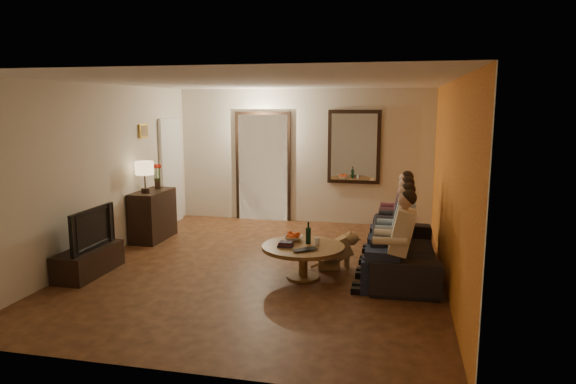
% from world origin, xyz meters
% --- Properties ---
extents(floor, '(5.00, 6.00, 0.01)m').
position_xyz_m(floor, '(0.00, 0.00, 0.00)').
color(floor, '#3A1E0F').
rests_on(floor, ground).
extents(ceiling, '(5.00, 6.00, 0.01)m').
position_xyz_m(ceiling, '(0.00, 0.00, 2.60)').
color(ceiling, white).
rests_on(ceiling, back_wall).
extents(back_wall, '(5.00, 0.02, 2.60)m').
position_xyz_m(back_wall, '(0.00, 3.00, 1.30)').
color(back_wall, beige).
rests_on(back_wall, floor).
extents(front_wall, '(5.00, 0.02, 2.60)m').
position_xyz_m(front_wall, '(0.00, -3.00, 1.30)').
color(front_wall, beige).
rests_on(front_wall, floor).
extents(left_wall, '(0.02, 6.00, 2.60)m').
position_xyz_m(left_wall, '(-2.50, 0.00, 1.30)').
color(left_wall, beige).
rests_on(left_wall, floor).
extents(right_wall, '(0.02, 6.00, 2.60)m').
position_xyz_m(right_wall, '(2.50, 0.00, 1.30)').
color(right_wall, beige).
rests_on(right_wall, floor).
extents(orange_accent, '(0.01, 6.00, 2.60)m').
position_xyz_m(orange_accent, '(2.49, 0.00, 1.30)').
color(orange_accent, '#D75724').
rests_on(orange_accent, right_wall).
extents(kitchen_doorway, '(1.00, 0.06, 2.10)m').
position_xyz_m(kitchen_doorway, '(-0.80, 2.98, 1.05)').
color(kitchen_doorway, '#FFE0A5').
rests_on(kitchen_doorway, floor).
extents(door_trim, '(1.12, 0.04, 2.22)m').
position_xyz_m(door_trim, '(-0.80, 2.97, 1.05)').
color(door_trim, black).
rests_on(door_trim, floor).
extents(fridge_glimpse, '(0.45, 0.03, 1.70)m').
position_xyz_m(fridge_glimpse, '(-0.55, 2.98, 0.90)').
color(fridge_glimpse, silver).
rests_on(fridge_glimpse, floor).
extents(mirror_frame, '(1.00, 0.05, 1.40)m').
position_xyz_m(mirror_frame, '(1.00, 2.96, 1.50)').
color(mirror_frame, black).
rests_on(mirror_frame, back_wall).
extents(mirror_glass, '(0.86, 0.02, 1.26)m').
position_xyz_m(mirror_glass, '(1.00, 2.93, 1.50)').
color(mirror_glass, white).
rests_on(mirror_glass, back_wall).
extents(white_door, '(0.06, 0.85, 2.04)m').
position_xyz_m(white_door, '(-2.46, 2.30, 1.02)').
color(white_door, white).
rests_on(white_door, floor).
extents(framed_art, '(0.03, 0.28, 0.24)m').
position_xyz_m(framed_art, '(-2.47, 1.30, 1.85)').
color(framed_art, '#B28C33').
rests_on(framed_art, left_wall).
extents(art_canvas, '(0.01, 0.22, 0.18)m').
position_xyz_m(art_canvas, '(-2.46, 1.30, 1.85)').
color(art_canvas, brown).
rests_on(art_canvas, left_wall).
extents(dresser, '(0.45, 0.95, 0.84)m').
position_xyz_m(dresser, '(-2.25, 1.08, 0.42)').
color(dresser, black).
rests_on(dresser, floor).
extents(table_lamp, '(0.30, 0.30, 0.54)m').
position_xyz_m(table_lamp, '(-2.25, 0.86, 1.11)').
color(table_lamp, beige).
rests_on(table_lamp, dresser).
extents(flower_vase, '(0.14, 0.14, 0.44)m').
position_xyz_m(flower_vase, '(-2.25, 1.30, 1.06)').
color(flower_vase, red).
rests_on(flower_vase, dresser).
extents(tv_stand, '(0.45, 1.09, 0.36)m').
position_xyz_m(tv_stand, '(-2.25, -0.82, 0.18)').
color(tv_stand, black).
rests_on(tv_stand, floor).
extents(tv, '(0.97, 0.13, 0.56)m').
position_xyz_m(tv, '(-2.25, -0.82, 0.64)').
color(tv, black).
rests_on(tv, tv_stand).
extents(sofa, '(2.23, 0.90, 0.65)m').
position_xyz_m(sofa, '(1.96, 0.20, 0.32)').
color(sofa, black).
rests_on(sofa, floor).
extents(person_a, '(0.60, 0.40, 1.20)m').
position_xyz_m(person_a, '(1.86, -0.70, 0.60)').
color(person_a, tan).
rests_on(person_a, sofa).
extents(person_b, '(0.60, 0.40, 1.20)m').
position_xyz_m(person_b, '(1.86, -0.10, 0.60)').
color(person_b, tan).
rests_on(person_b, sofa).
extents(person_c, '(0.60, 0.40, 1.20)m').
position_xyz_m(person_c, '(1.86, 0.50, 0.60)').
color(person_c, tan).
rests_on(person_c, sofa).
extents(person_d, '(0.60, 0.40, 1.20)m').
position_xyz_m(person_d, '(1.86, 1.10, 0.60)').
color(person_d, tan).
rests_on(person_d, sofa).
extents(dog, '(0.60, 0.38, 0.56)m').
position_xyz_m(dog, '(1.03, 0.15, 0.28)').
color(dog, '#9A7947').
rests_on(dog, floor).
extents(coffee_table, '(1.36, 1.36, 0.45)m').
position_xyz_m(coffee_table, '(0.65, -0.35, 0.23)').
color(coffee_table, brown).
rests_on(coffee_table, floor).
extents(bowl, '(0.26, 0.26, 0.06)m').
position_xyz_m(bowl, '(0.47, -0.13, 0.48)').
color(bowl, white).
rests_on(bowl, coffee_table).
extents(oranges, '(0.20, 0.20, 0.08)m').
position_xyz_m(oranges, '(0.47, -0.13, 0.55)').
color(oranges, '#F14D14').
rests_on(oranges, bowl).
extents(wine_bottle, '(0.07, 0.07, 0.31)m').
position_xyz_m(wine_bottle, '(0.70, -0.25, 0.60)').
color(wine_bottle, black).
rests_on(wine_bottle, coffee_table).
extents(wine_glass, '(0.06, 0.06, 0.10)m').
position_xyz_m(wine_glass, '(0.83, -0.30, 0.50)').
color(wine_glass, silver).
rests_on(wine_glass, coffee_table).
extents(book_stack, '(0.20, 0.15, 0.07)m').
position_xyz_m(book_stack, '(0.43, -0.45, 0.48)').
color(book_stack, black).
rests_on(book_stack, coffee_table).
extents(laptop, '(0.39, 0.37, 0.03)m').
position_xyz_m(laptop, '(0.75, -0.63, 0.46)').
color(laptop, black).
rests_on(laptop, coffee_table).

